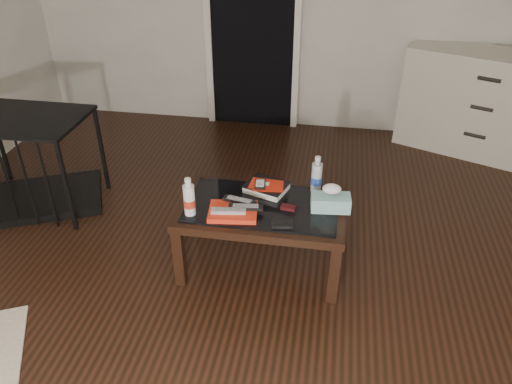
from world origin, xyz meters
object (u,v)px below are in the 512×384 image
Objects in this scene: coffee_table at (262,213)px; water_bottle_left at (189,196)px; pet_crate at (34,176)px; tissue_box at (331,203)px; textbook at (266,187)px; water_bottle_right at (317,174)px; dresser at (474,102)px.

water_bottle_left is (-0.40, -0.17, 0.18)m from coffee_table.
pet_crate is 2.26m from tissue_box.
water_bottle_left reaches higher than tissue_box.
textbook is 1.05× the size of water_bottle_left.
coffee_table is at bearing -145.32° from water_bottle_right.
dresser reaches higher than water_bottle_right.
water_bottle_left is at bearing -157.52° from coffee_table.
water_bottle_left is 1.00× the size of water_bottle_right.
coffee_table is 0.42m from water_bottle_right.
textbook is 0.53m from water_bottle_left.
coffee_table is 2.51m from dresser.
tissue_box is (-1.19, -1.92, 0.06)m from dresser.
pet_crate is 4.49× the size of water_bottle_left.
textbook is 1.09× the size of tissue_box.
coffee_table is 0.18m from textbook.
pet_crate is 4.27× the size of textbook.
water_bottle_right is (0.31, 0.21, 0.18)m from coffee_table.
coffee_table is 4.00× the size of textbook.
textbook is (-1.59, -1.78, 0.03)m from dresser.
dresser is 2.39m from textbook.
dresser is 2.16m from water_bottle_right.
water_bottle_right is at bearing 28.10° from textbook.
pet_crate reaches higher than textbook.
pet_crate is 4.49× the size of water_bottle_right.
coffee_table is 1.86m from pet_crate.
pet_crate reaches higher than water_bottle_right.
water_bottle_right reaches higher than coffee_table.
tissue_box is at bearing 2.67° from coffee_table.
dresser is at bearing 66.67° from textbook.
tissue_box is at bearing -0.89° from textbook.
textbook is at bearing 89.37° from coffee_table.
pet_crate is at bearing 166.40° from coffee_table.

